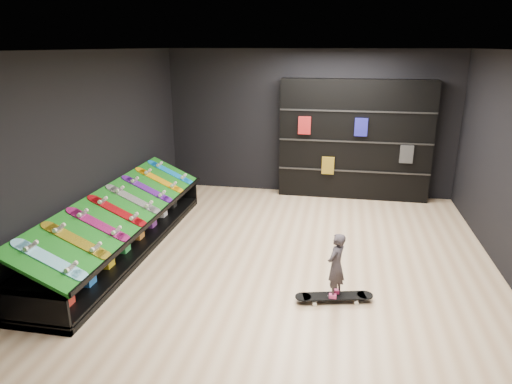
% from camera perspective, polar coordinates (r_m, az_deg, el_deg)
% --- Properties ---
extents(floor, '(6.00, 7.00, 0.01)m').
position_cam_1_polar(floor, '(6.83, 3.86, -8.77)').
color(floor, beige).
rests_on(floor, ground).
extents(ceiling, '(6.00, 7.00, 0.01)m').
position_cam_1_polar(ceiling, '(6.11, 4.47, 17.29)').
color(ceiling, white).
rests_on(ceiling, ground).
extents(wall_back, '(6.00, 0.02, 3.00)m').
position_cam_1_polar(wall_back, '(9.72, 6.61, 8.54)').
color(wall_back, black).
rests_on(wall_back, ground).
extents(wall_front, '(6.00, 0.02, 3.00)m').
position_cam_1_polar(wall_front, '(3.08, -3.76, -12.56)').
color(wall_front, black).
rests_on(wall_front, ground).
extents(wall_left, '(0.02, 7.00, 3.00)m').
position_cam_1_polar(wall_left, '(7.27, -20.13, 4.41)').
color(wall_left, black).
rests_on(wall_left, ground).
extents(display_rack, '(0.90, 4.50, 0.50)m').
position_cam_1_polar(display_rack, '(7.43, -16.10, -5.07)').
color(display_rack, black).
rests_on(display_rack, ground).
extents(turf_ramp, '(0.92, 4.50, 0.46)m').
position_cam_1_polar(turf_ramp, '(7.24, -16.06, -1.75)').
color(turf_ramp, '#0E580F').
rests_on(turf_ramp, display_rack).
extents(back_shelving, '(3.04, 0.35, 2.43)m').
position_cam_1_polar(back_shelving, '(9.57, 12.22, 6.37)').
color(back_shelving, black).
rests_on(back_shelving, ground).
extents(floor_skateboard, '(1.00, 0.45, 0.09)m').
position_cam_1_polar(floor_skateboard, '(5.92, 9.72, -12.96)').
color(floor_skateboard, black).
rests_on(floor_skateboard, ground).
extents(child, '(0.20, 0.23, 0.50)m').
position_cam_1_polar(child, '(5.78, 9.88, -10.47)').
color(child, black).
rests_on(child, floor_skateboard).
extents(display_board_0, '(0.93, 0.22, 0.50)m').
position_cam_1_polar(display_board_0, '(5.73, -24.38, -7.72)').
color(display_board_0, '#0CB2E5').
rests_on(display_board_0, turf_ramp).
extents(display_board_1, '(0.93, 0.22, 0.50)m').
position_cam_1_polar(display_board_1, '(6.13, -21.55, -5.66)').
color(display_board_1, yellow).
rests_on(display_board_1, turf_ramp).
extents(display_board_2, '(0.93, 0.22, 0.50)m').
position_cam_1_polar(display_board_2, '(6.56, -19.10, -3.86)').
color(display_board_2, '#E5198C').
rests_on(display_board_2, turf_ramp).
extents(display_board_3, '(0.93, 0.22, 0.50)m').
position_cam_1_polar(display_board_3, '(7.00, -16.95, -2.27)').
color(display_board_3, red).
rests_on(display_board_3, turf_ramp).
extents(display_board_4, '(0.93, 0.22, 0.50)m').
position_cam_1_polar(display_board_4, '(7.46, -15.07, -0.87)').
color(display_board_4, black).
rests_on(display_board_4, turf_ramp).
extents(display_board_5, '(0.93, 0.22, 0.50)m').
position_cam_1_polar(display_board_5, '(7.92, -13.41, 0.36)').
color(display_board_5, purple).
rests_on(display_board_5, turf_ramp).
extents(display_board_6, '(0.93, 0.22, 0.50)m').
position_cam_1_polar(display_board_6, '(8.40, -11.94, 1.46)').
color(display_board_6, yellow).
rests_on(display_board_6, turf_ramp).
extents(display_board_7, '(0.93, 0.22, 0.50)m').
position_cam_1_polar(display_board_7, '(8.88, -10.62, 2.44)').
color(display_board_7, blue).
rests_on(display_board_7, turf_ramp).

